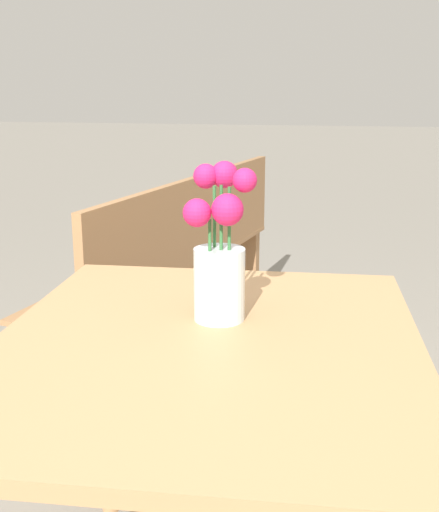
{
  "coord_description": "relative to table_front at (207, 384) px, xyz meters",
  "views": [
    {
      "loc": [
        0.27,
        -1.15,
        1.23
      ],
      "look_at": [
        0.0,
        0.12,
        0.89
      ],
      "focal_mm": 45.0,
      "sensor_mm": 36.0,
      "label": 1
    }
  ],
  "objects": [
    {
      "name": "flower_vase",
      "position": [
        0.0,
        0.12,
        0.22
      ],
      "size": [
        0.14,
        0.16,
        0.33
      ],
      "color": "silver",
      "rests_on": "table_front"
    },
    {
      "name": "bench_near",
      "position": [
        -0.49,
        1.56,
        -0.18
      ],
      "size": [
        0.68,
        1.84,
        0.85
      ],
      "color": "#9E7047",
      "rests_on": "ground_plane"
    },
    {
      "name": "table_front",
      "position": [
        0.0,
        0.0,
        0.0
      ],
      "size": [
        0.92,
        1.06,
        0.75
      ],
      "color": "tan",
      "rests_on": "ground_plane"
    }
  ]
}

